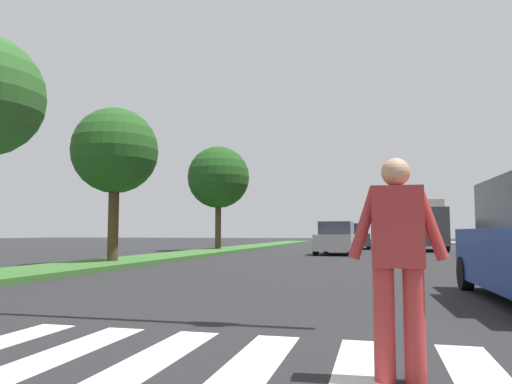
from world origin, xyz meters
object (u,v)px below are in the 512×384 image
(tree_far, at_px, (115,151))
(tree_distant, at_px, (218,178))
(traffic_light_gantry, at_px, (25,12))
(pedestrian_performer, at_px, (398,256))
(sedan_distant, at_px, (356,237))
(truck_box_delivery, at_px, (423,224))
(sedan_midblock, at_px, (337,239))

(tree_far, bearing_deg, tree_distant, 92.24)
(tree_far, relative_size, traffic_light_gantry, 0.56)
(tree_distant, bearing_deg, pedestrian_performer, -68.60)
(tree_distant, relative_size, traffic_light_gantry, 0.65)
(traffic_light_gantry, bearing_deg, sedan_distant, 82.71)
(tree_far, distance_m, tree_distant, 12.96)
(traffic_light_gantry, xyz_separation_m, truck_box_delivery, (7.79, 25.89, -2.75))
(pedestrian_performer, distance_m, sedan_midblock, 21.33)
(traffic_light_gantry, distance_m, sedan_distant, 28.75)
(traffic_light_gantry, xyz_separation_m, sedan_midblock, (3.03, 19.17, -3.61))
(truck_box_delivery, bearing_deg, sedan_midblock, -125.36)
(tree_far, height_order, traffic_light_gantry, traffic_light_gantry)
(sedan_midblock, bearing_deg, truck_box_delivery, 54.64)
(traffic_light_gantry, height_order, sedan_distant, traffic_light_gantry)
(tree_far, bearing_deg, sedan_distant, 68.84)
(tree_distant, relative_size, sedan_midblock, 1.46)
(tree_distant, xyz_separation_m, truck_box_delivery, (12.10, 3.83, -2.82))
(traffic_light_gantry, height_order, sedan_midblock, traffic_light_gantry)
(pedestrian_performer, height_order, truck_box_delivery, truck_box_delivery)
(sedan_distant, distance_m, truck_box_delivery, 4.89)
(tree_far, distance_m, sedan_distant, 20.79)
(sedan_midblock, bearing_deg, traffic_light_gantry, -98.97)
(tree_far, height_order, tree_distant, tree_distant)
(pedestrian_performer, bearing_deg, sedan_distant, 92.88)
(traffic_light_gantry, relative_size, sedan_distant, 2.06)
(tree_far, relative_size, tree_distant, 0.86)
(traffic_light_gantry, bearing_deg, tree_distant, 101.03)
(tree_distant, bearing_deg, tree_far, -87.76)
(pedestrian_performer, distance_m, sedan_distant, 30.38)
(pedestrian_performer, xyz_separation_m, truck_box_delivery, (2.65, 27.94, 0.70))
(tree_distant, height_order, sedan_midblock, tree_distant)
(traffic_light_gantry, xyz_separation_m, pedestrian_performer, (5.15, -2.05, -3.45))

